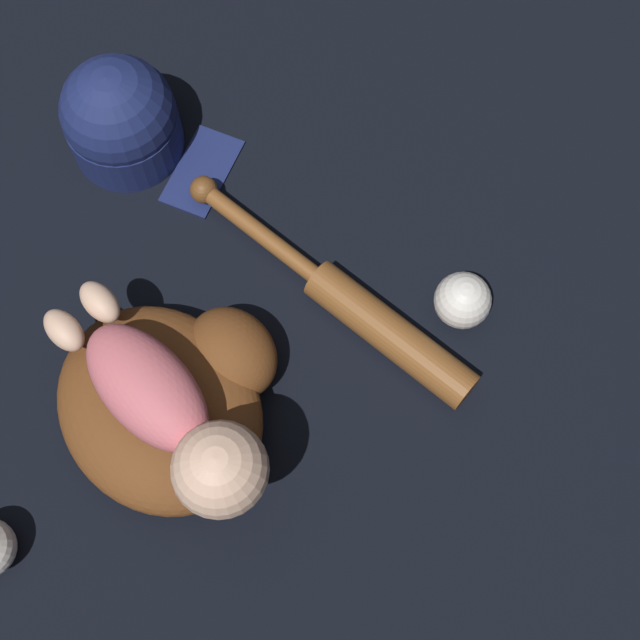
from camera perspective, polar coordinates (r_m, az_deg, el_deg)
The scene contains 6 objects.
ground_plane at distance 1.19m, azimuth -10.15°, elevation -6.64°, with size 6.00×6.00×0.00m, color black.
baseball_glove at distance 1.15m, azimuth -9.51°, elevation -4.91°, with size 0.36×0.35×0.10m.
baby_figure at distance 1.04m, azimuth -9.38°, elevation -6.16°, with size 0.36×0.19×0.11m.
baseball_bat at distance 1.19m, azimuth 2.57°, elevation 0.63°, with size 0.48×0.12×0.06m.
baseball at distance 1.20m, azimuth 9.12°, elevation 1.25°, with size 0.08×0.08×0.08m.
baseball_cap at distance 1.32m, azimuth -12.58°, elevation 12.42°, with size 0.25×0.17×0.16m.
Camera 1 is at (0.33, -0.14, 1.14)m, focal length 50.00 mm.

